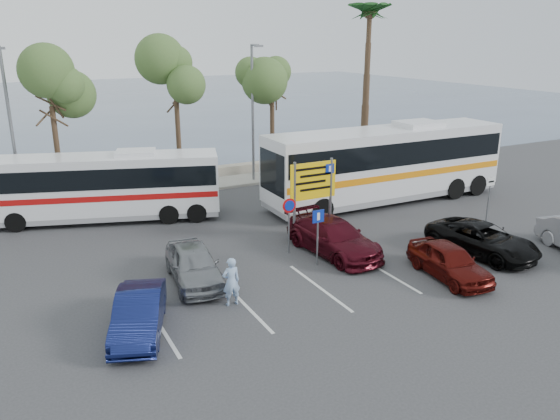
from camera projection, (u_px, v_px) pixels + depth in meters
name	position (u px, v px, depth m)	size (l,w,h in m)	color
ground	(332.00, 271.00, 20.86)	(120.00, 120.00, 0.00)	#343436
kerb_strip	(205.00, 185.00, 32.67)	(44.00, 2.40, 0.15)	gray
seawall	(194.00, 174.00, 34.29)	(48.00, 0.80, 0.60)	gray
sea	(84.00, 105.00, 71.55)	(140.00, 140.00, 0.00)	#415168
tree_left	(50.00, 90.00, 27.34)	(3.20, 3.20, 7.20)	#382619
tree_mid	(175.00, 73.00, 30.01)	(3.20, 3.20, 8.00)	#382619
tree_right	(272.00, 78.00, 32.80)	(3.20, 3.20, 7.40)	#382619
palm_tree	(370.00, 15.00, 34.76)	(4.80, 4.80, 11.20)	#382619
street_lamp_left	(10.00, 122.00, 26.48)	(0.45, 1.15, 8.01)	slate
street_lamp_right	(253.00, 107.00, 32.21)	(0.45, 1.15, 8.01)	slate
direction_sign	(313.00, 187.00, 23.27)	(2.20, 0.12, 3.60)	slate
sign_no_stop	(289.00, 217.00, 22.13)	(0.60, 0.08, 2.35)	slate
sign_parking	(318.00, 229.00, 21.00)	(0.50, 0.07, 2.25)	slate
sign_taxi	(489.00, 193.00, 26.01)	(0.50, 0.07, 2.20)	slate
lane_markings	(321.00, 287.00, 19.51)	(12.02, 4.20, 0.01)	silver
coach_bus_left	(103.00, 189.00, 26.15)	(11.09, 5.59, 3.40)	silver
coach_bus_right	(386.00, 166.00, 29.06)	(13.56, 3.08, 4.22)	silver
car_silver_a	(194.00, 264.00, 19.71)	(1.64, 4.07, 1.39)	gray
car_blue	(139.00, 314.00, 16.33)	(1.34, 3.84, 1.27)	#10184B
car_maroon	(333.00, 237.00, 22.35)	(1.98, 4.87, 1.41)	#440B15
car_red	(449.00, 261.00, 20.11)	(1.52, 3.78, 1.29)	#4F0F0B
suv_black	(482.00, 239.00, 22.28)	(2.14, 4.64, 1.29)	black
pedestrian_near	(231.00, 282.00, 17.98)	(0.61, 0.40, 1.68)	#93AFD5
pedestrian_far	(407.00, 184.00, 30.08)	(0.78, 0.61, 1.61)	#2E3045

